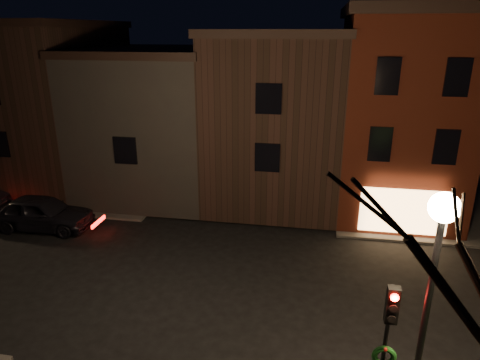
% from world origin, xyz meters
% --- Properties ---
extents(ground, '(120.00, 120.00, 0.00)m').
position_xyz_m(ground, '(0.00, 0.00, 0.00)').
color(ground, black).
rests_on(ground, ground).
extents(sidewalk_far_left, '(30.00, 30.00, 0.12)m').
position_xyz_m(sidewalk_far_left, '(-20.00, 20.00, 0.06)').
color(sidewalk_far_left, '#2D2B28').
rests_on(sidewalk_far_left, ground).
extents(corner_building, '(6.50, 8.50, 10.50)m').
position_xyz_m(corner_building, '(8.00, 9.47, 5.40)').
color(corner_building, '#4E190D').
rests_on(corner_building, ground).
extents(row_building_a, '(7.30, 10.30, 9.40)m').
position_xyz_m(row_building_a, '(1.50, 10.50, 4.83)').
color(row_building_a, black).
rests_on(row_building_a, ground).
extents(row_building_b, '(7.80, 10.30, 8.40)m').
position_xyz_m(row_building_b, '(-5.75, 10.50, 4.33)').
color(row_building_b, black).
rests_on(row_building_b, ground).
extents(row_building_c, '(7.30, 10.30, 9.90)m').
position_xyz_m(row_building_c, '(-13.00, 10.50, 5.08)').
color(row_building_c, black).
rests_on(row_building_c, ground).
extents(street_lamp_near, '(0.60, 0.60, 6.48)m').
position_xyz_m(street_lamp_near, '(6.20, -6.00, 5.18)').
color(street_lamp_near, black).
rests_on(street_lamp_near, sidewalk_near_right).
extents(traffic_signal, '(0.58, 0.38, 4.05)m').
position_xyz_m(traffic_signal, '(5.60, -5.51, 2.81)').
color(traffic_signal, black).
rests_on(traffic_signal, sidewalk_near_right).
extents(parked_car_a, '(5.10, 2.17, 1.72)m').
position_xyz_m(parked_car_a, '(-9.54, 3.44, 0.86)').
color(parked_car_a, black).
rests_on(parked_car_a, ground).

